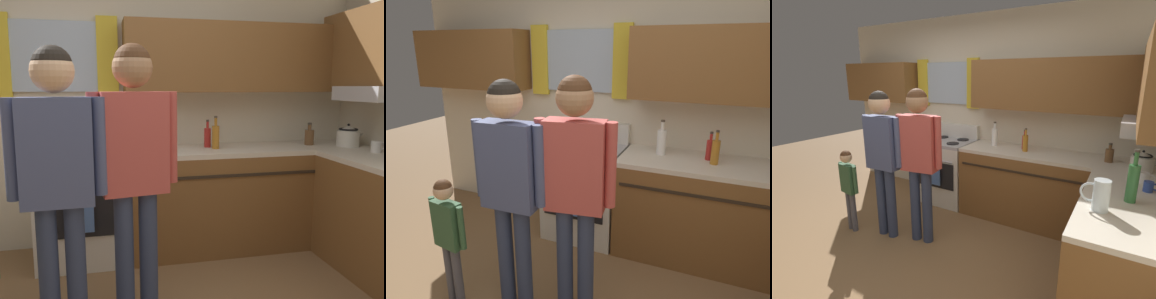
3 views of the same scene
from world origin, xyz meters
The scene contains 8 objects.
back_wall_unit centered at (0.05, 1.82, 1.44)m, with size 4.60×0.42×2.60m.
stove_oven centered at (-0.27, 1.54, 0.47)m, with size 0.71×0.67×1.10m.
bottle_sauce_red centered at (0.83, 1.62, 0.99)m, with size 0.06×0.06×0.25m.
bottle_oil_amber centered at (0.88, 1.52, 1.01)m, with size 0.06×0.06×0.29m.
bottle_milk_white centered at (0.43, 1.62, 1.02)m, with size 0.08×0.08×0.31m.
adult_holding_child centered at (-0.33, 0.37, 1.04)m, with size 0.51×0.22×1.65m.
adult_in_plaid centered at (0.09, 0.48, 1.05)m, with size 0.51×0.23×1.68m.
small_child centered at (-0.77, 0.23, 0.62)m, with size 0.33×0.13×0.98m.
Camera 2 is at (0.87, -1.31, 1.83)m, focal length 31.37 mm.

